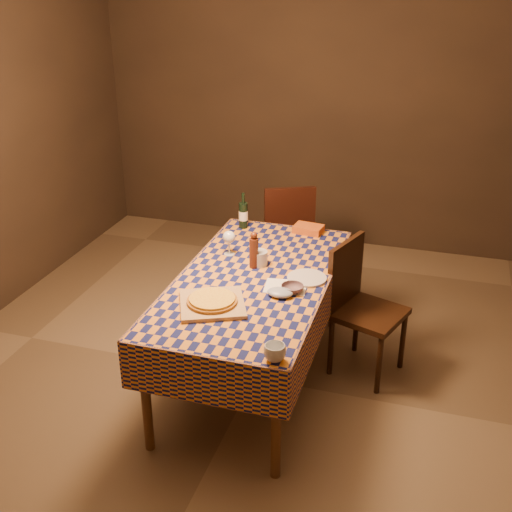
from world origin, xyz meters
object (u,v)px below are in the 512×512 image
object	(u,v)px
dining_table	(254,288)
white_plate	(307,278)
wine_bottle	(243,215)
chair_far	(287,229)
cutting_board	(212,304)
chair_right	(359,301)
pizza	(212,300)
bowl	(292,289)

from	to	relation	value
dining_table	white_plate	world-z (taller)	white_plate
wine_bottle	chair_far	bearing A→B (deg)	74.46
wine_bottle	cutting_board	bearing A→B (deg)	-80.68
white_plate	wine_bottle	bearing A→B (deg)	132.85
dining_table	chair_right	size ratio (longest dim) A/B	1.98
pizza	cutting_board	bearing A→B (deg)	0.00
dining_table	wine_bottle	world-z (taller)	wine_bottle
dining_table	bowl	size ratio (longest dim) A/B	13.51
bowl	chair_far	xyz separation A→B (m)	(-0.42, 1.52, -0.27)
cutting_board	chair_far	world-z (taller)	chair_far
pizza	white_plate	size ratio (longest dim) A/B	1.34
white_plate	bowl	bearing A→B (deg)	-103.93
cutting_board	chair_right	distance (m)	1.10
wine_bottle	white_plate	distance (m)	0.95
chair_far	white_plate	bearing A→B (deg)	-70.63
dining_table	pizza	bearing A→B (deg)	-106.97
dining_table	wine_bottle	size ratio (longest dim) A/B	6.79
cutting_board	bowl	distance (m)	0.50
cutting_board	chair_far	size ratio (longest dim) A/B	0.40
bowl	white_plate	size ratio (longest dim) A/B	0.55
chair_far	bowl	bearing A→B (deg)	-74.51
pizza	dining_table	bearing A→B (deg)	73.03
pizza	white_plate	distance (m)	0.67
dining_table	chair_far	distance (m)	1.43
pizza	bowl	size ratio (longest dim) A/B	2.45
cutting_board	white_plate	xyz separation A→B (m)	(0.45, 0.49, -0.00)
bowl	chair_right	world-z (taller)	chair_right
dining_table	white_plate	bearing A→B (deg)	13.91
cutting_board	chair_far	bearing A→B (deg)	90.56
chair_far	pizza	bearing A→B (deg)	-89.44
bowl	chair_right	size ratio (longest dim) A/B	0.15
dining_table	wine_bottle	xyz separation A→B (m)	(-0.32, 0.78, 0.18)
cutting_board	chair_right	xyz separation A→B (m)	(0.76, 0.76, -0.26)
bowl	chair_right	distance (m)	0.64
pizza	chair_far	world-z (taller)	chair_far
cutting_board	pizza	bearing A→B (deg)	0.00
cutting_board	wine_bottle	distance (m)	1.21
wine_bottle	white_plate	xyz separation A→B (m)	(0.65, -0.70, -0.09)
dining_table	wine_bottle	distance (m)	0.86
pizza	white_plate	world-z (taller)	pizza
wine_bottle	white_plate	world-z (taller)	wine_bottle
dining_table	pizza	world-z (taller)	pizza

